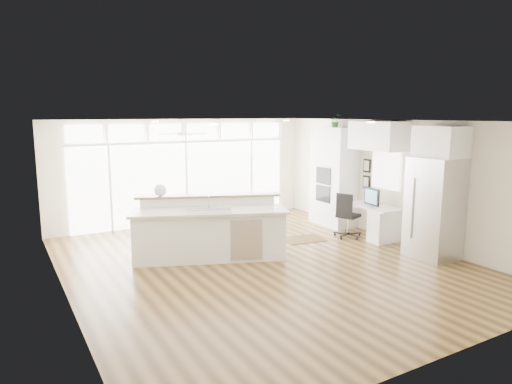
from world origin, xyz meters
TOP-DOWN VIEW (x-y plane):
  - floor at (0.00, 0.00)m, footprint 7.00×8.00m
  - ceiling at (0.00, 0.00)m, footprint 7.00×8.00m
  - wall_back at (0.00, 4.00)m, footprint 7.00×0.04m
  - wall_front at (0.00, -4.00)m, footprint 7.00×0.04m
  - wall_left at (-3.50, 0.00)m, footprint 0.04×8.00m
  - wall_right at (3.50, 0.00)m, footprint 0.04×8.00m
  - glass_wall at (0.00, 3.94)m, footprint 5.80×0.06m
  - transom_row at (0.00, 3.94)m, footprint 5.90×0.06m
  - desk_window at (3.46, 0.30)m, footprint 0.04×0.85m
  - ceiling_fan at (-0.50, 2.80)m, footprint 1.16×1.16m
  - recessed_lights at (0.00, 0.20)m, footprint 3.40×3.00m
  - oven_cabinet at (3.17, 1.80)m, footprint 0.64×1.20m
  - desk_nook at (3.13, 0.30)m, footprint 0.72×1.30m
  - upper_cabinets at (3.17, 0.30)m, footprint 0.64×1.30m
  - refrigerator at (3.11, -1.35)m, footprint 0.76×0.90m
  - fridge_cabinet at (3.17, -1.35)m, footprint 0.64×0.90m
  - framed_photos at (3.46, 0.92)m, footprint 0.06×0.22m
  - kitchen_island at (-0.76, 0.79)m, footprint 3.24×2.20m
  - rug at (1.66, 0.99)m, footprint 1.00×0.78m
  - office_chair at (2.69, 0.65)m, footprint 0.68×0.65m
  - fishbowl at (-1.49, 1.51)m, footprint 0.34×0.34m
  - monitor at (3.05, 0.30)m, footprint 0.16×0.53m
  - keyboard at (2.88, 0.30)m, footprint 0.18×0.34m
  - potted_plant at (3.17, 1.80)m, footprint 0.29×0.32m

SIDE VIEW (x-z plane):
  - floor at x=0.00m, z-range -0.02..0.00m
  - rug at x=1.66m, z-range 0.00..0.01m
  - desk_nook at x=3.13m, z-range 0.00..0.76m
  - office_chair at x=2.69m, z-range 0.00..1.04m
  - kitchen_island at x=-0.76m, z-range 0.00..1.21m
  - keyboard at x=2.88m, z-range 0.76..0.78m
  - monitor at x=3.05m, z-range 0.76..1.20m
  - refrigerator at x=3.11m, z-range 0.00..2.00m
  - glass_wall at x=0.00m, z-range 0.01..2.09m
  - oven_cabinet at x=3.17m, z-range 0.00..2.50m
  - fishbowl at x=-1.49m, z-range 1.21..1.46m
  - wall_back at x=0.00m, z-range 0.00..2.70m
  - wall_front at x=0.00m, z-range 0.00..2.70m
  - wall_left at x=-3.50m, z-range 0.00..2.70m
  - wall_right at x=3.50m, z-range 0.00..2.70m
  - framed_photos at x=3.46m, z-range 1.00..1.80m
  - desk_window at x=3.46m, z-range 1.12..1.98m
  - fridge_cabinet at x=3.17m, z-range 2.00..2.60m
  - upper_cabinets at x=3.17m, z-range 2.03..2.67m
  - transom_row at x=0.00m, z-range 2.18..2.58m
  - ceiling_fan at x=-0.50m, z-range 2.32..2.64m
  - potted_plant at x=3.17m, z-range 2.50..2.75m
  - recessed_lights at x=0.00m, z-range 2.67..2.69m
  - ceiling at x=0.00m, z-range 2.69..2.71m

